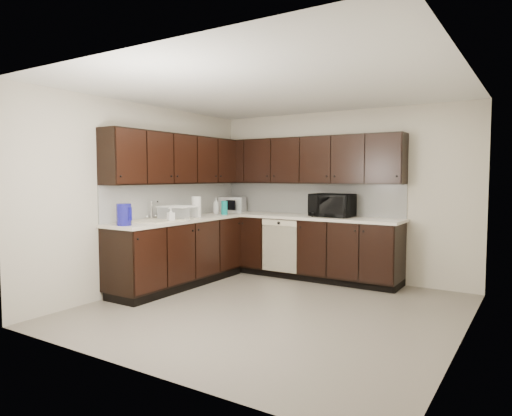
{
  "coord_description": "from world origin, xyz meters",
  "views": [
    {
      "loc": [
        2.6,
        -4.45,
        1.53
      ],
      "look_at": [
        -0.6,
        0.6,
        1.11
      ],
      "focal_mm": 32.0,
      "sensor_mm": 36.0,
      "label": 1
    }
  ],
  "objects_px": {
    "microwave": "(332,205)",
    "blue_pitcher": "(124,215)",
    "sink": "(163,225)",
    "toaster_oven": "(233,204)",
    "storage_bin": "(178,213)"
  },
  "relations": [
    {
      "from": "microwave",
      "to": "blue_pitcher",
      "type": "relative_size",
      "value": 2.29
    },
    {
      "from": "microwave",
      "to": "blue_pitcher",
      "type": "height_order",
      "value": "microwave"
    },
    {
      "from": "sink",
      "to": "blue_pitcher",
      "type": "relative_size",
      "value": 3.12
    },
    {
      "from": "toaster_oven",
      "to": "sink",
      "type": "bearing_deg",
      "value": -105.15
    },
    {
      "from": "microwave",
      "to": "toaster_oven",
      "type": "height_order",
      "value": "microwave"
    },
    {
      "from": "sink",
      "to": "storage_bin",
      "type": "height_order",
      "value": "sink"
    },
    {
      "from": "microwave",
      "to": "toaster_oven",
      "type": "bearing_deg",
      "value": -178.6
    },
    {
      "from": "microwave",
      "to": "storage_bin",
      "type": "height_order",
      "value": "microwave"
    },
    {
      "from": "microwave",
      "to": "blue_pitcher",
      "type": "bearing_deg",
      "value": -124.15
    },
    {
      "from": "microwave",
      "to": "toaster_oven",
      "type": "xyz_separation_m",
      "value": [
        -1.74,
        -0.05,
        -0.04
      ]
    },
    {
      "from": "toaster_oven",
      "to": "storage_bin",
      "type": "relative_size",
      "value": 0.87
    },
    {
      "from": "sink",
      "to": "blue_pitcher",
      "type": "height_order",
      "value": "blue_pitcher"
    },
    {
      "from": "microwave",
      "to": "storage_bin",
      "type": "xyz_separation_m",
      "value": [
        -1.61,
        -1.52,
        -0.08
      ]
    },
    {
      "from": "sink",
      "to": "toaster_oven",
      "type": "relative_size",
      "value": 2.07
    },
    {
      "from": "microwave",
      "to": "blue_pitcher",
      "type": "distance_m",
      "value": 2.94
    }
  ]
}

